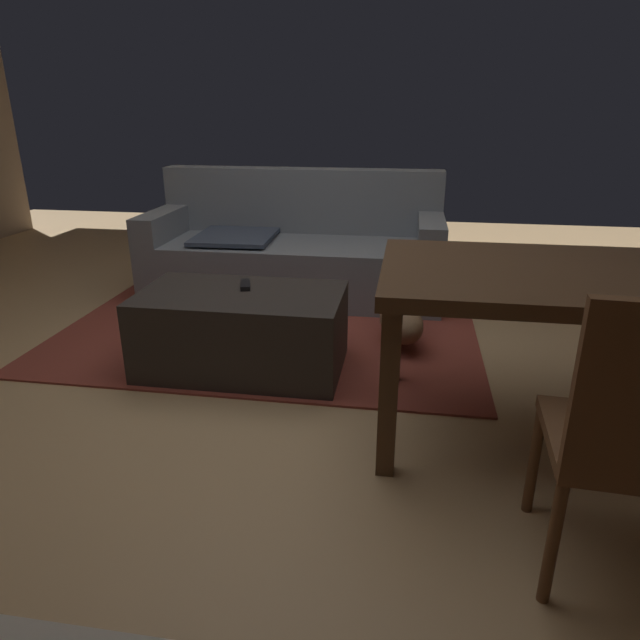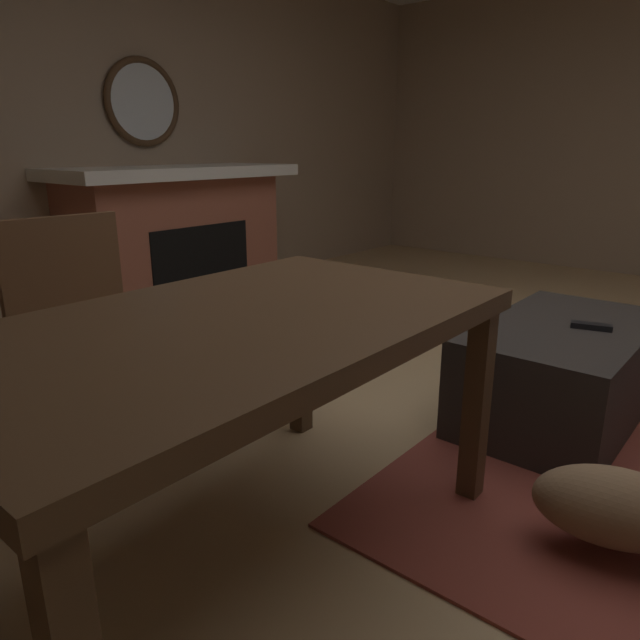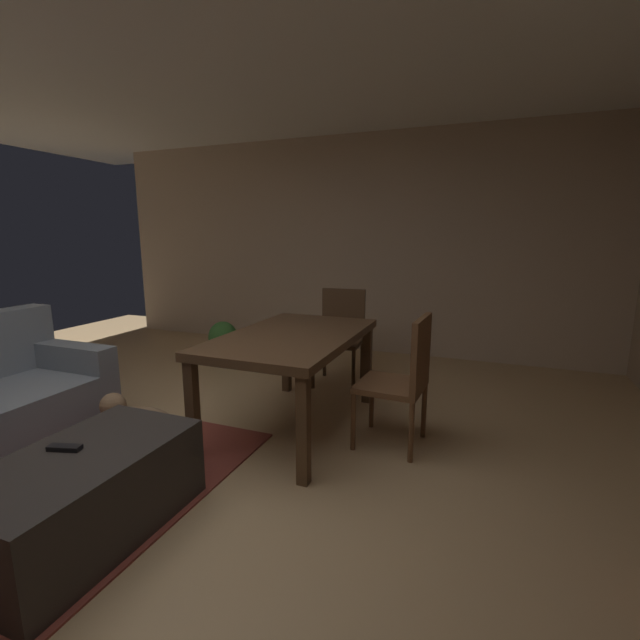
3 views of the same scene
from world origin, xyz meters
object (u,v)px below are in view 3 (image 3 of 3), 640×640
Objects in this scene: dining_chair_east at (341,331)px; small_dog at (137,420)px; potted_plant at (223,340)px; dining_table at (292,344)px; ottoman_coffee_table at (85,495)px; tv_remote at (65,448)px; dining_chair_south at (404,374)px.

dining_chair_east is 2.06m from small_dog.
dining_chair_east is 1.45m from potted_plant.
small_dog is (-0.69, 0.88, -0.47)m from dining_table.
dining_chair_east is 1.74× the size of small_dog.
dining_table is 1.16m from dining_chair_east.
ottoman_coffee_table is 1.62m from dining_table.
tv_remote is 0.32× the size of potted_plant.
tv_remote is at bearing -155.92° from small_dog.
dining_chair_south is at bearing -117.94° from potted_plant.
dining_chair_east is at bearing -25.48° from small_dog.
dining_chair_east is 1.86× the size of potted_plant.
dining_table is 3.04× the size of potted_plant.
potted_plant reaches higher than small_dog.
dining_chair_south is 1.00× the size of dining_chair_east.
tv_remote is at bearing 90.79° from ottoman_coffee_table.
dining_table is 1.91m from potted_plant.
tv_remote is at bearing 161.18° from dining_table.
dining_chair_east is at bearing -26.75° from tv_remote.
dining_chair_south is at bearing -40.05° from ottoman_coffee_table.
tv_remote is 2.03m from dining_chair_south.
ottoman_coffee_table is at bearing 139.95° from dining_chair_south.
potted_plant is at bearing 50.05° from dining_table.
dining_table is (1.51, -0.51, 0.21)m from tv_remote.
dining_chair_south reaches higher than ottoman_coffee_table.
dining_table is 1.63× the size of dining_chair_east.
dining_table is at bearing -34.77° from tv_remote.
small_dog is at bearing -163.60° from potted_plant.
dining_chair_south is at bearing -68.51° from small_dog.
dining_chair_east is at bearing 36.38° from dining_chair_south.
tv_remote is 2.71m from dining_chair_east.
tv_remote is 0.17× the size of dining_chair_east.
dining_chair_east reaches higher than tv_remote.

